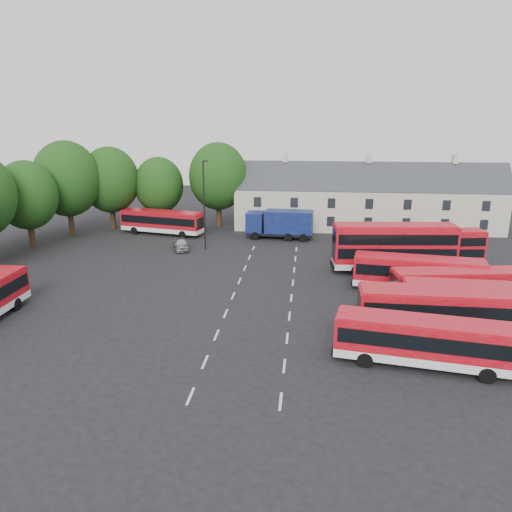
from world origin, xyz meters
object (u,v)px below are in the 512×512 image
object	(u,v)px
bus_row_a	(426,339)
silver_car	(181,244)
bus_dd_south	(394,245)
box_truck	(281,223)
lamppost	(204,203)

from	to	relation	value
bus_row_a	silver_car	xyz separation A→B (m)	(-21.79, 25.60, -1.17)
bus_dd_south	box_truck	size ratio (longest dim) A/B	1.42
box_truck	silver_car	size ratio (longest dim) A/B	2.13
bus_dd_south	box_truck	distance (m)	17.26
bus_dd_south	box_truck	xyz separation A→B (m)	(-11.79, 12.59, -0.72)
bus_row_a	lamppost	distance (m)	32.68
bus_row_a	lamppost	bearing A→B (deg)	135.65
lamppost	box_truck	bearing A→B (deg)	34.36
bus_dd_south	box_truck	world-z (taller)	bus_dd_south
bus_row_a	bus_dd_south	distance (m)	19.49
bus_dd_south	silver_car	distance (m)	23.80
bus_dd_south	box_truck	bearing A→B (deg)	128.00
bus_row_a	silver_car	size ratio (longest dim) A/B	2.82
silver_car	box_truck	bearing A→B (deg)	9.96
bus_row_a	box_truck	distance (m)	33.76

